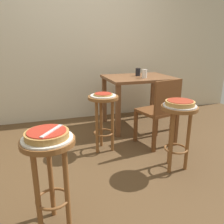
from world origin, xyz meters
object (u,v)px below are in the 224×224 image
object	(u,v)px
pizza_leftside	(103,94)
dining_table	(138,85)
stool_foreground	(50,165)
pizza_foreground	(47,134)
stool_middle	(178,124)
serving_plate_foreground	(47,138)
serving_plate_middle	(180,106)
serving_plate_leftside	(103,96)
stool_leftside	(103,111)
cup_far_edge	(138,72)
cup_near_edge	(145,74)
pizza_middle	(180,103)
pizza_server_knife	(52,131)
wooden_chair	(160,110)

from	to	relation	value
pizza_leftside	dining_table	world-z (taller)	dining_table
stool_foreground	pizza_foreground	bearing A→B (deg)	0.00
stool_middle	serving_plate_foreground	bearing A→B (deg)	-162.21
serving_plate_foreground	dining_table	size ratio (longest dim) A/B	0.33
pizza_foreground	dining_table	distance (m)	2.20
serving_plate_middle	serving_plate_leftside	bearing A→B (deg)	132.43
stool_leftside	serving_plate_leftside	size ratio (longest dim) A/B	2.29
serving_plate_foreground	stool_leftside	world-z (taller)	serving_plate_foreground
serving_plate_foreground	pizza_foreground	xyz separation A→B (m)	(0.00, 0.00, 0.03)
cup_far_edge	cup_near_edge	bearing A→B (deg)	-90.77
cup_near_edge	stool_middle	bearing A→B (deg)	-98.71
pizza_middle	stool_middle	bearing A→B (deg)	-90.00
stool_foreground	stool_middle	size ratio (longest dim) A/B	1.00
pizza_middle	serving_plate_leftside	distance (m)	0.87
pizza_middle	pizza_leftside	size ratio (longest dim) A/B	1.29
serving_plate_foreground	pizza_foreground	size ratio (longest dim) A/B	1.17
pizza_server_knife	wooden_chair	bearing A→B (deg)	-17.26
serving_plate_leftside	cup_near_edge	distance (m)	0.92
serving_plate_middle	wooden_chair	xyz separation A→B (m)	(0.12, 0.55, -0.21)
serving_plate_middle	pizza_middle	size ratio (longest dim) A/B	1.15
pizza_leftside	wooden_chair	bearing A→B (deg)	-7.18
pizza_middle	cup_far_edge	world-z (taller)	cup_far_edge
pizza_middle	serving_plate_foreground	bearing A→B (deg)	-162.21
serving_plate_foreground	stool_leftside	distance (m)	1.25
serving_plate_middle	pizza_leftside	distance (m)	0.86
serving_plate_foreground	stool_middle	xyz separation A→B (m)	(1.25, 0.40, -0.19)
pizza_foreground	cup_far_edge	distance (m)	2.28
serving_plate_foreground	pizza_middle	bearing A→B (deg)	17.79
pizza_foreground	cup_far_edge	world-z (taller)	cup_far_edge
stool_leftside	pizza_server_knife	distance (m)	1.26
stool_foreground	serving_plate_leftside	world-z (taller)	serving_plate_leftside
serving_plate_foreground	stool_foreground	bearing A→B (deg)	0.00
stool_middle	dining_table	world-z (taller)	dining_table
serving_plate_leftside	pizza_server_knife	xyz separation A→B (m)	(-0.64, -1.06, 0.06)
cup_near_edge	cup_far_edge	bearing A→B (deg)	89.23
cup_near_edge	cup_far_edge	size ratio (longest dim) A/B	1.06
cup_far_edge	wooden_chair	world-z (taller)	cup_far_edge
serving_plate_foreground	pizza_foreground	bearing A→B (deg)	0.00
serving_plate_leftside	pizza_leftside	size ratio (longest dim) A/B	1.35
stool_middle	cup_near_edge	xyz separation A→B (m)	(0.17, 1.14, 0.34)
serving_plate_middle	pizza_leftside	size ratio (longest dim) A/B	1.48
dining_table	wooden_chair	size ratio (longest dim) A/B	1.15
pizza_foreground	pizza_leftside	size ratio (longest dim) A/B	1.28
cup_near_edge	pizza_server_knife	bearing A→B (deg)	-131.79
serving_plate_foreground	cup_near_edge	size ratio (longest dim) A/B	2.65
stool_middle	cup_far_edge	bearing A→B (deg)	82.62
serving_plate_middle	pizza_server_knife	xyz separation A→B (m)	(-1.22, -0.42, 0.06)
serving_plate_middle	serving_plate_leftside	distance (m)	0.86
pizza_leftside	wooden_chair	world-z (taller)	wooden_chair
stool_foreground	wooden_chair	bearing A→B (deg)	34.83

